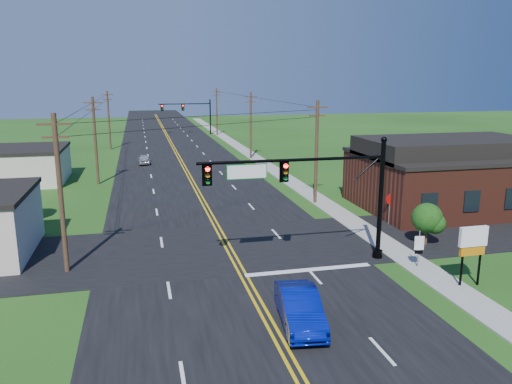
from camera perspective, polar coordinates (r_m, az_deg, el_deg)
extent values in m
plane|color=#1C4112|center=(22.05, 2.01, -16.43)|extent=(260.00, 260.00, 0.00)
cube|color=black|center=(69.57, -8.88, 3.78)|extent=(16.00, 220.00, 0.04)
cube|color=black|center=(32.78, -3.53, -6.35)|extent=(70.00, 10.00, 0.04)
cube|color=gray|center=(61.54, 1.68, 2.78)|extent=(2.00, 160.00, 0.08)
cylinder|color=black|center=(30.82, 14.04, -1.03)|extent=(0.28, 0.28, 7.20)
cylinder|color=black|center=(31.77, 13.71, -6.90)|extent=(0.60, 0.60, 0.50)
sphere|color=black|center=(30.18, 14.42, 5.81)|extent=(0.36, 0.36, 0.36)
cylinder|color=black|center=(28.21, 4.32, 3.66)|extent=(11.00, 0.18, 0.18)
cube|color=#056114|center=(27.61, -1.05, 2.34)|extent=(2.30, 0.06, 0.85)
cylinder|color=black|center=(99.78, -5.25, 8.65)|extent=(0.28, 0.28, 7.20)
cylinder|color=black|center=(100.08, -5.21, 6.74)|extent=(0.60, 0.60, 0.50)
sphere|color=black|center=(99.58, -5.29, 10.77)|extent=(0.36, 0.36, 0.36)
cylinder|color=black|center=(99.06, -8.18, 9.94)|extent=(10.00, 0.18, 0.18)
cube|color=#056114|center=(98.85, -10.05, 9.55)|extent=(2.30, 0.06, 0.85)
cube|color=#542318|center=(45.17, 20.86, 1.03)|extent=(14.00, 11.00, 4.40)
cube|color=black|center=(44.78, 21.10, 3.98)|extent=(14.20, 11.20, 0.30)
cube|color=beige|center=(58.92, -26.71, 2.59)|extent=(12.00, 9.00, 3.40)
cube|color=black|center=(58.67, -26.89, 4.37)|extent=(12.20, 9.20, 0.30)
cylinder|color=#372619|center=(29.55, -21.43, -0.34)|extent=(0.28, 0.28, 9.00)
cube|color=#372619|center=(28.97, -22.06, 7.20)|extent=(1.80, 0.12, 0.12)
cube|color=#372619|center=(29.04, -21.95, 5.82)|extent=(1.40, 0.12, 0.12)
cylinder|color=#372619|center=(54.09, -17.88, 5.55)|extent=(0.28, 0.28, 9.00)
cube|color=#372619|center=(53.77, -18.16, 9.67)|extent=(1.80, 0.12, 0.12)
cube|color=#372619|center=(53.81, -18.11, 8.93)|extent=(1.40, 0.12, 0.12)
cylinder|color=#372619|center=(80.90, -16.46, 7.86)|extent=(0.28, 0.28, 9.00)
cube|color=#372619|center=(80.70, -16.64, 10.62)|extent=(1.80, 0.12, 0.12)
cube|color=#372619|center=(80.72, -16.61, 10.12)|extent=(1.40, 0.12, 0.12)
cylinder|color=#372619|center=(43.66, 6.91, 4.47)|extent=(0.28, 0.28, 9.00)
cube|color=#372619|center=(43.27, 7.05, 9.59)|extent=(1.80, 0.12, 0.12)
cube|color=#372619|center=(43.31, 7.03, 8.66)|extent=(1.40, 0.12, 0.12)
cylinder|color=#372619|center=(68.48, -0.61, 7.57)|extent=(0.28, 0.28, 9.00)
cube|color=#372619|center=(68.24, -0.61, 10.83)|extent=(1.80, 0.12, 0.12)
cube|color=#372619|center=(68.27, -0.61, 10.25)|extent=(1.40, 0.12, 0.12)
cylinder|color=#372619|center=(97.89, -4.51, 9.11)|extent=(0.28, 0.28, 9.00)
cube|color=#372619|center=(97.72, -4.55, 11.40)|extent=(1.80, 0.12, 0.12)
cube|color=#372619|center=(97.74, -4.54, 10.99)|extent=(1.40, 0.12, 0.12)
cylinder|color=#372619|center=(50.27, 11.89, 1.25)|extent=(0.24, 0.24, 1.85)
sphere|color=#193A0D|center=(49.97, 11.98, 3.14)|extent=(3.00, 3.00, 3.00)
cylinder|color=#372619|center=(34.89, 18.82, -4.74)|extent=(0.24, 0.24, 1.32)
sphere|color=#193A0D|center=(34.56, 18.97, -2.84)|extent=(2.00, 2.00, 2.00)
cylinder|color=#372619|center=(42.69, -24.84, -1.94)|extent=(0.24, 0.24, 1.54)
sphere|color=#193A0D|center=(42.38, -25.02, -0.11)|extent=(2.40, 2.40, 2.40)
imported|color=#061393|center=(22.88, 5.02, -13.11)|extent=(2.26, 4.96, 1.58)
imported|color=#B2B3B7|center=(65.85, -12.67, 3.65)|extent=(1.56, 3.71, 1.25)
cylinder|color=slate|center=(30.58, 18.08, -6.25)|extent=(0.08, 0.08, 2.23)
cube|color=white|center=(30.35, 18.20, -5.09)|extent=(0.55, 0.14, 0.30)
cube|color=white|center=(30.47, 18.14, -5.82)|extent=(0.55, 0.14, 0.56)
cube|color=black|center=(30.60, 18.09, -6.54)|extent=(0.45, 0.12, 0.22)
cylinder|color=slate|center=(38.95, 14.98, -2.00)|extent=(0.09, 0.09, 2.21)
cylinder|color=red|center=(38.72, 15.08, -0.81)|extent=(0.80, 0.33, 0.84)
cylinder|color=black|center=(28.47, 22.52, -7.00)|extent=(0.13, 0.13, 3.19)
cylinder|color=black|center=(29.09, 24.24, -6.75)|extent=(0.13, 0.13, 3.19)
cube|color=white|center=(28.43, 23.60, -4.68)|extent=(1.60, 0.24, 1.06)
cube|color=#CC720C|center=(28.66, 23.46, -6.21)|extent=(1.42, 0.21, 0.44)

